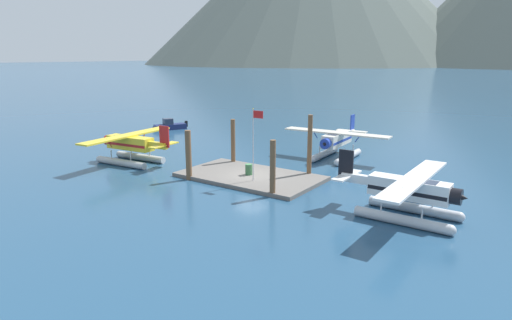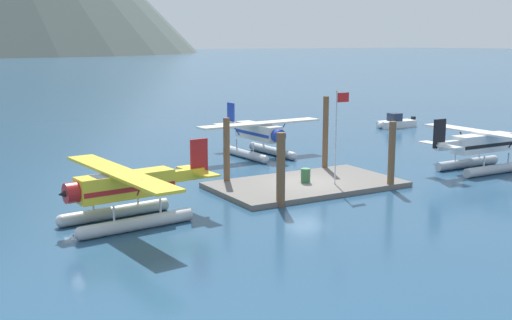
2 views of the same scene
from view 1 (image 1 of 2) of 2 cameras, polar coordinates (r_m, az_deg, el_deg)
ground_plane at (r=36.22m, az=-0.75°, el=-2.36°), size 1200.00×1200.00×0.00m
dock_platform at (r=36.18m, az=-0.75°, el=-2.13°), size 11.40×6.50×0.30m
piling_near_left at (r=35.75m, az=-8.74°, el=0.62°), size 0.48×0.48×4.04m
piling_near_right at (r=31.04m, az=2.18°, el=-1.13°), size 0.42×0.42×4.12m
piling_far_left at (r=40.28m, az=-2.99°, el=2.32°), size 0.40×0.40×4.21m
piling_far_right at (r=36.31m, az=6.97°, el=1.78°), size 0.38×0.38×5.17m
flagpole at (r=33.56m, az=-0.19°, el=3.13°), size 0.95×0.10×5.67m
fuel_drum at (r=36.01m, az=-0.94°, el=-1.23°), size 0.62×0.62×0.88m
seaplane_cream_bow_right at (r=43.39m, az=10.39°, el=2.21°), size 10.46×7.98×3.84m
seaplane_yellow_port_aft at (r=42.51m, az=-16.00°, el=1.68°), size 7.96×10.49×3.84m
seaplane_white_stbd_aft at (r=28.50m, az=19.19°, el=-4.23°), size 7.98×10.40×3.84m
boat_navy_open_west at (r=61.11m, az=-11.17°, el=4.37°), size 3.22×4.49×1.50m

